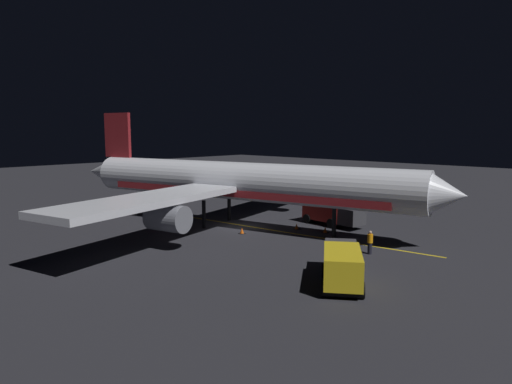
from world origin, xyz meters
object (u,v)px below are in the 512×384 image
Objects in this scene: ground_crew_worker at (370,242)px; traffic_cone_near_right at (325,230)px; baggage_truck at (342,265)px; catering_truck at (331,213)px; traffic_cone_near_left at (242,231)px; traffic_cone_under_wing at (297,227)px; airliner at (235,183)px.

ground_crew_worker is 7.33m from traffic_cone_near_right.
baggage_truck is 1.00× the size of catering_truck.
baggage_truck is 7.30m from ground_crew_worker.
baggage_truck reaches higher than traffic_cone_near_left.
ground_crew_worker is (6.63, 7.85, -0.35)m from catering_truck.
baggage_truck is 13.54m from traffic_cone_near_right.
baggage_truck is at bearing 48.27° from traffic_cone_under_wing.
catering_truck is 9.17m from traffic_cone_near_left.
ground_crew_worker is at bearing 98.47° from traffic_cone_near_left.
traffic_cone_under_wing is (-2.91, 5.15, -3.89)m from airliner.
traffic_cone_under_wing is (-2.96, -9.11, -0.64)m from ground_crew_worker.
catering_truck is 3.54m from traffic_cone_near_right.
traffic_cone_under_wing is (0.60, -2.73, 0.00)m from traffic_cone_near_right.
traffic_cone_under_wing is at bearing -77.66° from traffic_cone_near_right.
airliner is 22.73× the size of ground_crew_worker.
airliner is 6.27× the size of catering_truck.
traffic_cone_near_right is at bearing 135.69° from traffic_cone_near_left.
catering_truck is (-13.63, -9.91, 0.07)m from baggage_truck.
traffic_cone_near_left is 1.00× the size of traffic_cone_under_wing.
traffic_cone_near_left is 7.37m from traffic_cone_near_right.
airliner is 5.07m from traffic_cone_near_left.
airliner is at bearing -66.02° from traffic_cone_near_right.
catering_truck is (-6.58, 6.41, -2.91)m from airliner.
traffic_cone_near_right is at bearing -119.15° from ground_crew_worker.
airliner reaches higher than traffic_cone_near_left.
baggage_truck reaches higher than ground_crew_worker.
catering_truck is 11.46× the size of traffic_cone_near_left.
ground_crew_worker is 9.60m from traffic_cone_under_wing.
ground_crew_worker is at bearing -163.65° from baggage_truck.
ground_crew_worker is 11.68m from traffic_cone_near_left.
traffic_cone_near_left is (8.35, -3.68, -0.98)m from catering_truck.
traffic_cone_near_left is (1.77, 2.73, -3.89)m from airliner.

